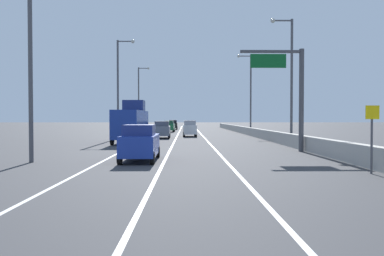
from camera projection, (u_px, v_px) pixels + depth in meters
ground_plane at (191, 133)px, 66.67m from camera, size 320.00×320.00×0.00m
lane_stripe_left at (154, 135)px, 57.60m from camera, size 0.16×130.00×0.00m
lane_stripe_center at (178, 135)px, 57.65m from camera, size 0.16×130.00×0.00m
lane_stripe_right at (202, 135)px, 57.70m from camera, size 0.16×130.00×0.00m
jersey_barrier_right at (270, 136)px, 42.79m from camera, size 0.60×120.00×1.10m
overhead_sign_gantry at (291, 87)px, 28.85m from camera, size 4.68×0.36×7.50m
speed_advisory_sign at (372, 134)px, 17.29m from camera, size 0.60×0.11×3.00m
lamp_post_right_second at (289, 73)px, 37.02m from camera, size 2.14×0.44×11.78m
lamp_post_right_third at (249, 89)px, 58.12m from camera, size 2.14×0.44×11.78m
lamp_post_left_near at (34, 41)px, 21.64m from camera, size 2.14×0.44×11.78m
lamp_post_left_mid at (120, 83)px, 46.98m from camera, size 2.14×0.44×11.78m
lamp_post_left_far at (140, 95)px, 72.30m from camera, size 2.14×0.44×11.78m
car_black_0 at (173, 125)px, 84.37m from camera, size 1.79×4.41×2.03m
car_gray_1 at (162, 130)px, 48.23m from camera, size 2.05×4.67×2.07m
car_blue_2 at (140, 143)px, 22.57m from camera, size 1.95×4.76×2.07m
car_white_3 at (190, 129)px, 52.45m from camera, size 1.86×4.19×2.15m
car_silver_4 at (141, 129)px, 52.53m from camera, size 2.11×4.58×1.89m
car_green_5 at (169, 126)px, 69.78m from camera, size 1.89×4.82×2.01m
box_truck at (131, 123)px, 39.17m from camera, size 2.64×8.73×4.29m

